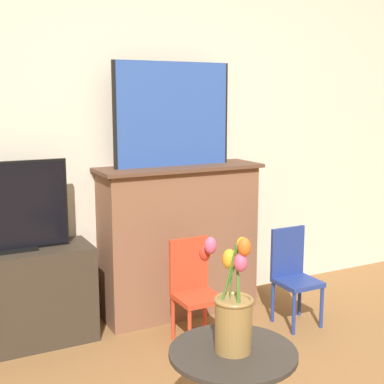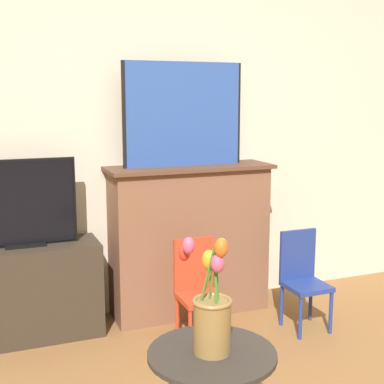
{
  "view_description": "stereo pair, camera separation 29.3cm",
  "coord_description": "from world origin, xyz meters",
  "px_view_note": "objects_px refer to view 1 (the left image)",
  "views": [
    {
      "loc": [
        -1.43,
        -1.3,
        1.5
      ],
      "look_at": [
        -0.1,
        1.27,
        0.98
      ],
      "focal_mm": 50.0,
      "sensor_mm": 36.0,
      "label": 1
    },
    {
      "loc": [
        -1.16,
        -1.42,
        1.5
      ],
      "look_at": [
        -0.1,
        1.27,
        0.98
      ],
      "focal_mm": 50.0,
      "sensor_mm": 36.0,
      "label": 2
    }
  ],
  "objects_px": {
    "tv_monitor": "(13,208)",
    "chair_blue": "(293,272)",
    "vase_tulips": "(233,311)",
    "painting": "(173,114)",
    "chair_red": "(194,286)"
  },
  "relations": [
    {
      "from": "tv_monitor",
      "to": "chair_blue",
      "type": "height_order",
      "value": "tv_monitor"
    },
    {
      "from": "chair_red",
      "to": "vase_tulips",
      "type": "xyz_separation_m",
      "value": [
        -0.36,
        -1.04,
        0.29
      ]
    },
    {
      "from": "tv_monitor",
      "to": "chair_blue",
      "type": "bearing_deg",
      "value": -16.36
    },
    {
      "from": "chair_blue",
      "to": "vase_tulips",
      "type": "xyz_separation_m",
      "value": [
        -1.07,
        -0.97,
        0.29
      ]
    },
    {
      "from": "chair_blue",
      "to": "painting",
      "type": "bearing_deg",
      "value": 140.42
    },
    {
      "from": "tv_monitor",
      "to": "vase_tulips",
      "type": "xyz_separation_m",
      "value": [
        0.61,
        -1.47,
        -0.21
      ]
    },
    {
      "from": "tv_monitor",
      "to": "vase_tulips",
      "type": "distance_m",
      "value": 1.6
    },
    {
      "from": "painting",
      "to": "chair_blue",
      "type": "xyz_separation_m",
      "value": [
        0.63,
        -0.52,
        -1.03
      ]
    },
    {
      "from": "painting",
      "to": "chair_red",
      "type": "height_order",
      "value": "painting"
    },
    {
      "from": "chair_blue",
      "to": "vase_tulips",
      "type": "bearing_deg",
      "value": -137.78
    },
    {
      "from": "tv_monitor",
      "to": "chair_red",
      "type": "xyz_separation_m",
      "value": [
        0.97,
        -0.43,
        -0.5
      ]
    },
    {
      "from": "chair_red",
      "to": "painting",
      "type": "bearing_deg",
      "value": 79.72
    },
    {
      "from": "painting",
      "to": "vase_tulips",
      "type": "distance_m",
      "value": 1.72
    },
    {
      "from": "tv_monitor",
      "to": "chair_red",
      "type": "bearing_deg",
      "value": -24.0
    },
    {
      "from": "painting",
      "to": "tv_monitor",
      "type": "distance_m",
      "value": 1.18
    }
  ]
}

